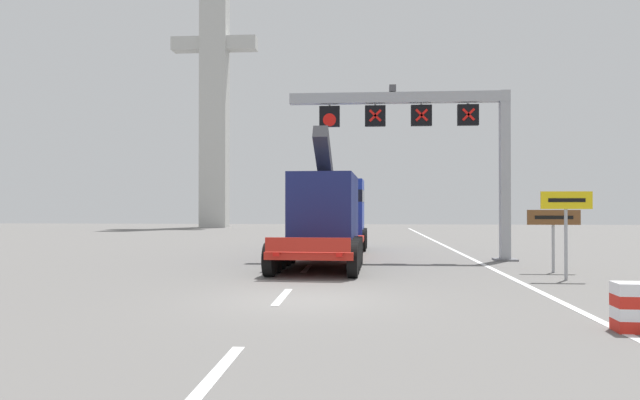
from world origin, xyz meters
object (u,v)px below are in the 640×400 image
(exit_sign_yellow, at_px, (566,212))
(bridge_pylon_distant, at_px, (215,76))
(overhead_lane_gantry, at_px, (432,127))
(heavy_haul_truck_red, at_px, (331,213))
(tourist_info_sign_brown, at_px, (554,224))

(exit_sign_yellow, height_order, bridge_pylon_distant, bridge_pylon_distant)
(overhead_lane_gantry, bearing_deg, heavy_haul_truck_red, 163.71)
(tourist_info_sign_brown, bearing_deg, bridge_pylon_distant, 119.63)
(heavy_haul_truck_red, bearing_deg, exit_sign_yellow, -44.63)
(heavy_haul_truck_red, relative_size, tourist_info_sign_brown, 6.55)
(overhead_lane_gantry, distance_m, heavy_haul_truck_red, 5.79)
(overhead_lane_gantry, bearing_deg, tourist_info_sign_brown, -49.57)
(heavy_haul_truck_red, distance_m, bridge_pylon_distant, 38.78)
(overhead_lane_gantry, relative_size, tourist_info_sign_brown, 4.42)
(heavy_haul_truck_red, height_order, bridge_pylon_distant, bridge_pylon_distant)
(heavy_haul_truck_red, xyz_separation_m, tourist_info_sign_brown, (7.95, -5.52, -0.31))
(overhead_lane_gantry, height_order, heavy_haul_truck_red, overhead_lane_gantry)
(bridge_pylon_distant, bearing_deg, overhead_lane_gantry, -61.91)
(overhead_lane_gantry, xyz_separation_m, tourist_info_sign_brown, (3.62, -4.25, -3.95))
(overhead_lane_gantry, xyz_separation_m, bridge_pylon_distant, (-18.44, 34.55, 10.36))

